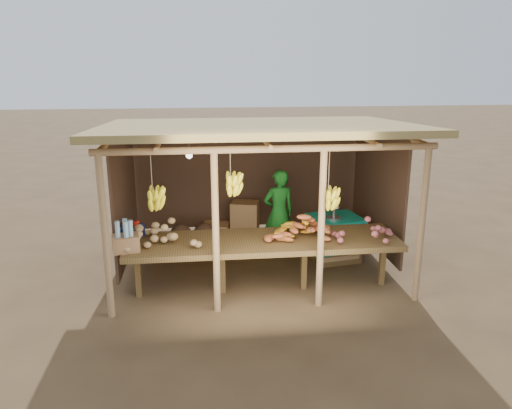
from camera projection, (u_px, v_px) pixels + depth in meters
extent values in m
plane|color=brown|center=(256.00, 265.00, 8.29)|extent=(60.00, 60.00, 0.00)
cylinder|color=#A88157|center=(105.00, 238.00, 6.32)|extent=(0.09, 0.09, 2.20)
cylinder|color=#A88157|center=(422.00, 226.00, 6.78)|extent=(0.09, 0.09, 2.20)
cylinder|color=#A88157|center=(134.00, 183.00, 9.18)|extent=(0.09, 0.09, 2.20)
cylinder|color=#A88157|center=(355.00, 177.00, 9.65)|extent=(0.09, 0.09, 2.20)
cylinder|color=#A88157|center=(216.00, 234.00, 6.47)|extent=(0.09, 0.09, 2.20)
cylinder|color=#A88157|center=(321.00, 230.00, 6.63)|extent=(0.09, 0.09, 2.20)
cylinder|color=#A88157|center=(270.00, 149.00, 6.25)|extent=(4.40, 0.09, 0.09)
cylinder|color=#A88157|center=(247.00, 122.00, 9.11)|extent=(4.40, 0.09, 0.09)
cube|color=#A0874A|center=(256.00, 127.00, 7.66)|extent=(4.70, 3.50, 0.28)
cube|color=#493022|center=(247.00, 175.00, 9.37)|extent=(4.20, 0.04, 1.98)
cube|color=#493022|center=(125.00, 196.00, 7.91)|extent=(0.04, 2.40, 1.98)
cube|color=#493022|center=(377.00, 188.00, 8.37)|extent=(0.04, 2.40, 1.98)
cube|color=brown|center=(264.00, 242.00, 7.17)|extent=(3.90, 1.05, 0.08)
cube|color=brown|center=(138.00, 273.00, 7.08)|extent=(0.08, 0.08, 0.72)
cube|color=brown|center=(222.00, 269.00, 7.21)|extent=(0.08, 0.08, 0.72)
cube|color=brown|center=(304.00, 266.00, 7.35)|extent=(0.08, 0.08, 0.72)
cube|color=brown|center=(382.00, 262.00, 7.48)|extent=(0.08, 0.08, 0.72)
cylinder|color=navy|center=(132.00, 231.00, 7.32)|extent=(0.38, 0.38, 0.13)
cube|color=olive|center=(126.00, 243.00, 6.69)|extent=(0.40, 0.34, 0.22)
imported|color=#17681D|center=(279.00, 213.00, 8.58)|extent=(0.61, 0.46, 1.51)
cube|color=brown|center=(334.00, 240.00, 8.46)|extent=(0.85, 0.75, 0.69)
cube|color=#0C8D7A|center=(335.00, 219.00, 8.35)|extent=(0.94, 0.85, 0.07)
cube|color=olive|center=(245.00, 232.00, 9.22)|extent=(0.55, 0.48, 0.39)
cube|color=olive|center=(245.00, 212.00, 9.12)|extent=(0.55, 0.48, 0.39)
cube|color=olive|center=(216.00, 234.00, 9.17)|extent=(0.55, 0.48, 0.39)
ellipsoid|color=#493022|center=(181.00, 238.00, 8.80)|extent=(0.45, 0.45, 0.61)
ellipsoid|color=#493022|center=(204.00, 237.00, 8.85)|extent=(0.45, 0.45, 0.61)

